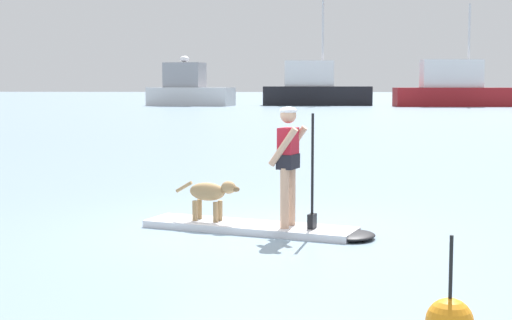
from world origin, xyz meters
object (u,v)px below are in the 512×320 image
moored_boat_port (189,90)px  moored_boat_center (458,89)px  dog (210,193)px  moored_boat_starboard (314,89)px  person_paddler (289,158)px  paddleboard (264,228)px

moored_boat_port → moored_boat_center: bearing=-0.5°
dog → moored_boat_starboard: bearing=89.8°
dog → moored_boat_center: 64.53m
person_paddler → moored_boat_starboard: bearing=90.8°
paddleboard → dog: bearing=162.6°
dog → moored_boat_starboard: (0.21, 65.23, 1.14)m
person_paddler → moored_boat_center: bearing=78.9°
moored_boat_center → moored_boat_port: bearing=179.5°
moored_boat_starboard → moored_boat_center: size_ratio=0.97×
paddleboard → person_paddler: bearing=-17.4°
person_paddler → dog: size_ratio=1.67×
moored_boat_port → paddleboard: bearing=-78.7°
moored_boat_starboard → paddleboard: bearing=-89.5°
paddleboard → dog: size_ratio=3.41×
person_paddler → moored_boat_port: (-13.02, 63.65, 0.50)m
paddleboard → dog: 0.94m
moored_boat_center → dog: bearing=-102.2°
paddleboard → moored_boat_port: (-12.68, 63.54, 1.50)m
paddleboard → moored_boat_center: bearing=78.6°
person_paddler → dog: bearing=162.6°
paddleboard → moored_boat_starboard: size_ratio=0.28×
paddleboard → moored_boat_starboard: moored_boat_starboard is taller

